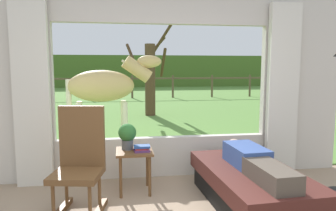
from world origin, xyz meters
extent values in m
cube|color=beige|center=(-2.02, 2.26, 1.27)|extent=(1.15, 0.12, 2.55)
cube|color=beige|center=(2.02, 2.26, 1.27)|extent=(1.15, 0.12, 2.55)
cube|color=beige|center=(0.00, 2.26, 0.28)|extent=(2.90, 0.12, 0.55)
cube|color=beige|center=(0.00, 2.26, 2.33)|extent=(2.90, 0.12, 0.45)
cube|color=silver|center=(-1.69, 2.12, 1.20)|extent=(0.44, 0.10, 2.40)
cube|color=silver|center=(1.69, 2.12, 1.20)|extent=(0.44, 0.10, 2.40)
cube|color=#568438|center=(0.00, 13.16, 0.01)|extent=(36.00, 21.68, 0.02)
cube|color=#496927|center=(0.00, 23.00, 1.20)|extent=(36.00, 2.00, 2.40)
cube|color=black|center=(0.82, 1.10, 0.12)|extent=(0.91, 1.61, 0.24)
cube|color=#471E19|center=(0.82, 1.10, 0.33)|extent=(0.99, 1.75, 0.18)
cube|color=#334C8C|center=(0.82, 1.25, 0.53)|extent=(0.37, 0.62, 0.22)
cube|color=#4C4238|center=(0.82, 0.65, 0.51)|extent=(0.32, 0.69, 0.18)
sphere|color=tan|center=(0.82, 1.64, 0.53)|extent=(0.20, 0.20, 0.20)
cube|color=brown|center=(-1.04, 1.13, 0.44)|extent=(0.56, 0.56, 0.06)
cube|color=brown|center=(-1.00, 1.33, 0.78)|extent=(0.48, 0.15, 0.68)
cylinder|color=brown|center=(-1.25, 0.99, 0.24)|extent=(0.04, 0.04, 0.38)
cylinder|color=brown|center=(-0.89, 0.92, 0.24)|extent=(0.04, 0.04, 0.38)
cylinder|color=brown|center=(-1.18, 1.34, 0.24)|extent=(0.04, 0.04, 0.38)
cylinder|color=brown|center=(-0.83, 1.27, 0.24)|extent=(0.04, 0.04, 0.38)
cube|color=brown|center=(-0.43, 1.70, 0.51)|extent=(0.44, 0.44, 0.03)
cylinder|color=brown|center=(-0.60, 1.53, 0.24)|extent=(0.04, 0.04, 0.49)
cylinder|color=brown|center=(-0.26, 1.53, 0.24)|extent=(0.04, 0.04, 0.49)
cylinder|color=brown|center=(-0.60, 1.87, 0.24)|extent=(0.04, 0.04, 0.49)
cylinder|color=brown|center=(-0.26, 1.87, 0.24)|extent=(0.04, 0.04, 0.49)
cylinder|color=#4C5156|center=(-0.51, 1.76, 0.58)|extent=(0.14, 0.14, 0.12)
sphere|color=#2D6B2D|center=(-0.51, 1.76, 0.73)|extent=(0.22, 0.22, 0.22)
cube|color=#59336B|center=(-0.34, 1.64, 0.53)|extent=(0.20, 0.16, 0.02)
cube|color=#B22D28|center=(-0.34, 1.65, 0.55)|extent=(0.16, 0.12, 0.02)
cube|color=#23478C|center=(-0.34, 1.65, 0.58)|extent=(0.19, 0.13, 0.03)
ellipsoid|color=tan|center=(-0.94, 4.06, 1.17)|extent=(1.27, 0.64, 0.60)
cylinder|color=tan|center=(-0.26, 4.11, 1.48)|extent=(0.62, 0.30, 0.53)
ellipsoid|color=tan|center=(-0.02, 4.12, 1.63)|extent=(0.49, 0.23, 0.24)
cube|color=beige|center=(-0.34, 4.10, 1.51)|extent=(0.43, 0.11, 0.32)
cylinder|color=beige|center=(-1.53, 4.02, 1.02)|extent=(0.11, 0.11, 0.55)
cylinder|color=beige|center=(-0.53, 4.25, 0.45)|extent=(0.11, 0.11, 0.85)
cylinder|color=beige|center=(-0.51, 3.93, 0.45)|extent=(0.11, 0.11, 0.85)
cylinder|color=beige|center=(-1.36, 4.19, 0.45)|extent=(0.11, 0.11, 0.85)
cylinder|color=beige|center=(-1.34, 3.87, 0.45)|extent=(0.11, 0.11, 0.85)
cylinder|color=#4C3823|center=(0.35, 7.82, 1.13)|extent=(0.32, 0.32, 2.21)
cylinder|color=#47331E|center=(0.77, 8.01, 2.44)|extent=(0.54, 1.05, 0.86)
cylinder|color=#47331E|center=(0.40, 8.30, 1.96)|extent=(1.00, 0.21, 1.10)
cylinder|color=#47331E|center=(-0.16, 7.65, 1.71)|extent=(0.46, 1.15, 1.10)
cylinder|color=#47331E|center=(0.76, 7.82, 1.65)|extent=(0.10, 0.90, 0.89)
cylinder|color=brown|center=(-6.00, 13.46, 0.57)|extent=(0.10, 0.10, 1.10)
cylinder|color=brown|center=(-4.00, 13.46, 0.57)|extent=(0.10, 0.10, 1.10)
cylinder|color=brown|center=(-2.00, 13.46, 0.57)|extent=(0.10, 0.10, 1.10)
cylinder|color=brown|center=(0.00, 13.46, 0.57)|extent=(0.10, 0.10, 1.10)
cylinder|color=brown|center=(2.00, 13.46, 0.57)|extent=(0.10, 0.10, 1.10)
cylinder|color=brown|center=(4.00, 13.46, 0.57)|extent=(0.10, 0.10, 1.10)
cylinder|color=brown|center=(6.00, 13.46, 0.57)|extent=(0.10, 0.10, 1.10)
cylinder|color=brown|center=(8.00, 13.46, 0.57)|extent=(0.10, 0.10, 1.10)
cube|color=brown|center=(0.00, 13.46, 0.97)|extent=(16.00, 0.06, 0.08)
camera|label=1|loc=(-0.59, -2.11, 1.53)|focal=34.22mm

